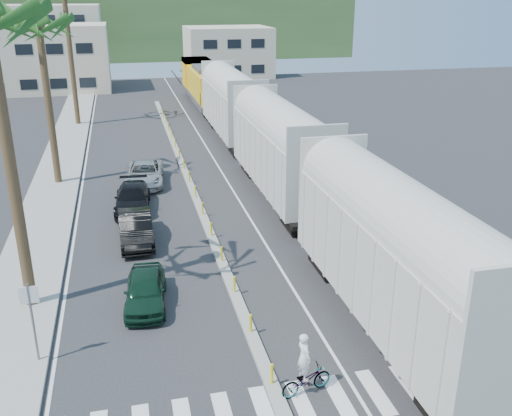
{
  "coord_description": "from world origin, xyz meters",
  "views": [
    {
      "loc": [
        -3.9,
        -15.33,
        11.69
      ],
      "look_at": [
        1.98,
        9.53,
        2.0
      ],
      "focal_mm": 40.0,
      "sensor_mm": 36.0,
      "label": 1
    }
  ],
  "objects_px": {
    "car_lead": "(145,290)",
    "street_sign": "(31,312)",
    "car_second": "(136,228)",
    "cyclist": "(306,374)"
  },
  "relations": [
    {
      "from": "car_lead",
      "to": "street_sign",
      "type": "bearing_deg",
      "value": -135.39
    },
    {
      "from": "street_sign",
      "to": "car_second",
      "type": "bearing_deg",
      "value": 69.11
    },
    {
      "from": "street_sign",
      "to": "cyclist",
      "type": "height_order",
      "value": "street_sign"
    },
    {
      "from": "car_lead",
      "to": "cyclist",
      "type": "bearing_deg",
      "value": -50.12
    },
    {
      "from": "car_second",
      "to": "cyclist",
      "type": "bearing_deg",
      "value": -71.18
    },
    {
      "from": "street_sign",
      "to": "car_lead",
      "type": "xyz_separation_m",
      "value": [
        3.72,
        3.06,
        -1.3
      ]
    },
    {
      "from": "street_sign",
      "to": "car_second",
      "type": "relative_size",
      "value": 0.66
    },
    {
      "from": "cyclist",
      "to": "street_sign",
      "type": "bearing_deg",
      "value": 52.72
    },
    {
      "from": "street_sign",
      "to": "car_lead",
      "type": "distance_m",
      "value": 4.99
    },
    {
      "from": "street_sign",
      "to": "car_lead",
      "type": "height_order",
      "value": "street_sign"
    }
  ]
}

